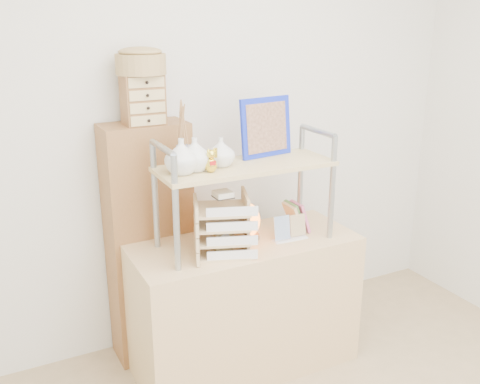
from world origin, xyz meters
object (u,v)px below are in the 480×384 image
at_px(desk, 245,305).
at_px(letter_tray, 223,229).
at_px(salt_lamp, 249,221).
at_px(cabinet, 150,244).

relative_size(desk, letter_tray, 3.59).
distance_m(letter_tray, salt_lamp, 0.23).
height_order(desk, letter_tray, letter_tray).
relative_size(letter_tray, salt_lamp, 1.71).
distance_m(desk, letter_tray, 0.54).
xyz_separation_m(letter_tray, salt_lamp, (0.20, 0.11, -0.03)).
bearing_deg(desk, salt_lamp, 38.86).
distance_m(desk, salt_lamp, 0.48).
bearing_deg(salt_lamp, cabinet, 142.56).
relative_size(desk, salt_lamp, 6.15).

